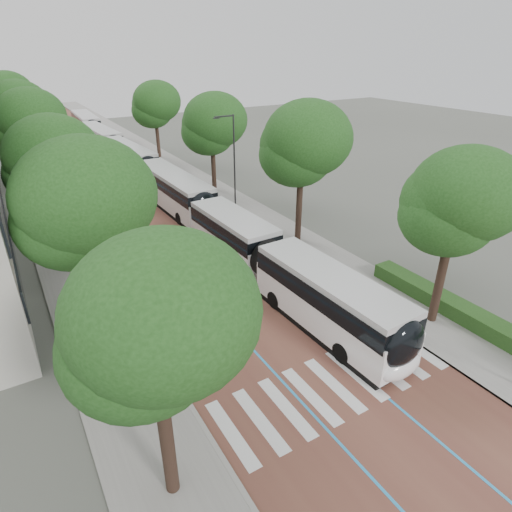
{
  "coord_description": "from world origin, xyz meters",
  "views": [
    {
      "loc": [
        -9.88,
        -9.24,
        13.19
      ],
      "look_at": [
        1.25,
        9.27,
        2.4
      ],
      "focal_mm": 30.0,
      "sensor_mm": 36.0,
      "label": 1
    }
  ],
  "objects": [
    {
      "name": "road",
      "position": [
        0.0,
        40.0,
        0.01
      ],
      "size": [
        11.0,
        140.0,
        0.02
      ],
      "primitive_type": "cube",
      "color": "brown",
      "rests_on": "ground"
    },
    {
      "name": "streetlight_far",
      "position": [
        6.62,
        22.0,
        4.82
      ],
      "size": [
        1.82,
        0.2,
        8.0
      ],
      "color": "#323235",
      "rests_on": "sidewalk_right"
    },
    {
      "name": "sidewalk_right",
      "position": [
        7.5,
        40.0,
        0.06
      ],
      "size": [
        4.0,
        140.0,
        0.12
      ],
      "primitive_type": "cube",
      "color": "gray",
      "rests_on": "ground"
    },
    {
      "name": "trees_left",
      "position": [
        -7.5,
        27.91,
        6.96
      ],
      "size": [
        6.2,
        60.65,
        9.78
      ],
      "color": "black",
      "rests_on": "ground"
    },
    {
      "name": "zebra_crossing",
      "position": [
        0.2,
        1.0,
        0.03
      ],
      "size": [
        10.55,
        3.6,
        0.01
      ],
      "color": "silver",
      "rests_on": "ground"
    },
    {
      "name": "kerb_left",
      "position": [
        -5.6,
        40.0,
        0.06
      ],
      "size": [
        0.2,
        140.0,
        0.14
      ],
      "primitive_type": "cube",
      "color": "gray",
      "rests_on": "ground"
    },
    {
      "name": "ground",
      "position": [
        0.0,
        0.0,
        0.0
      ],
      "size": [
        160.0,
        160.0,
        0.0
      ],
      "primitive_type": "plane",
      "color": "#51544C",
      "rests_on": "ground"
    },
    {
      "name": "lamp_post_left",
      "position": [
        -6.1,
        8.0,
        4.12
      ],
      "size": [
        0.14,
        0.14,
        8.0
      ],
      "primitive_type": "cylinder",
      "color": "#323235",
      "rests_on": "sidewalk_left"
    },
    {
      "name": "lane_line_left",
      "position": [
        -1.6,
        40.0,
        0.02
      ],
      "size": [
        0.12,
        126.0,
        0.01
      ],
      "primitive_type": "cube",
      "color": "#2991D0",
      "rests_on": "road"
    },
    {
      "name": "bus_queued_3",
      "position": [
        3.06,
        64.2,
        1.62
      ],
      "size": [
        2.91,
        12.47,
        3.2
      ],
      "rotation": [
        0.0,
        0.0,
        -0.03
      ],
      "color": "white",
      "rests_on": "ground"
    },
    {
      "name": "bus_queued_2",
      "position": [
        2.22,
        50.86,
        1.62
      ],
      "size": [
        3.27,
        12.53,
        3.2
      ],
      "rotation": [
        0.0,
        0.0,
        0.06
      ],
      "color": "white",
      "rests_on": "ground"
    },
    {
      "name": "sidewalk_left",
      "position": [
        -7.5,
        40.0,
        0.06
      ],
      "size": [
        4.0,
        140.0,
        0.12
      ],
      "primitive_type": "cube",
      "color": "gray",
      "rests_on": "ground"
    },
    {
      "name": "hedge",
      "position": [
        9.1,
        0.0,
        0.52
      ],
      "size": [
        1.2,
        14.0,
        0.8
      ],
      "primitive_type": "cube",
      "color": "#1A3F16",
      "rests_on": "sidewalk_right"
    },
    {
      "name": "kerb_right",
      "position": [
        5.6,
        40.0,
        0.06
      ],
      "size": [
        0.2,
        140.0,
        0.14
      ],
      "primitive_type": "cube",
      "color": "gray",
      "rests_on": "ground"
    },
    {
      "name": "bus_queued_0",
      "position": [
        2.47,
        24.72,
        1.62
      ],
      "size": [
        2.84,
        12.46,
        3.2
      ],
      "rotation": [
        0.0,
        0.0,
        0.03
      ],
      "color": "white",
      "rests_on": "ground"
    },
    {
      "name": "lane_line_right",
      "position": [
        1.6,
        40.0,
        0.02
      ],
      "size": [
        0.12,
        126.0,
        0.01
      ],
      "primitive_type": "cube",
      "color": "#2991D0",
      "rests_on": "road"
    },
    {
      "name": "trees_right",
      "position": [
        7.7,
        23.28,
        6.43
      ],
      "size": [
        6.01,
        47.48,
        9.45
      ],
      "color": "black",
      "rests_on": "ground"
    },
    {
      "name": "bus_queued_1",
      "position": [
        2.29,
        38.08,
        1.62
      ],
      "size": [
        3.32,
        12.53,
        3.2
      ],
      "rotation": [
        0.0,
        0.0,
        0.07
      ],
      "color": "white",
      "rests_on": "ground"
    },
    {
      "name": "lead_bus",
      "position": [
        2.4,
        8.16,
        1.63
      ],
      "size": [
        3.13,
        18.47,
        3.2
      ],
      "rotation": [
        0.0,
        0.0,
        0.03
      ],
      "color": "black",
      "rests_on": "ground"
    }
  ]
}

